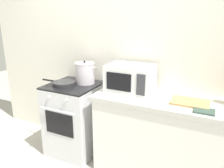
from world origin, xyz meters
TOP-DOWN VIEW (x-y plane):
  - back_wall at (0.30, 0.97)m, footprint 4.40×0.10m
  - lower_cabinet_right at (0.90, 0.62)m, footprint 1.64×0.56m
  - countertop_right at (0.90, 0.62)m, footprint 1.70×0.60m
  - stove at (-0.35, 0.60)m, footprint 0.60×0.64m
  - stock_pot at (-0.24, 0.72)m, footprint 0.33×0.25m
  - frying_pan at (-0.42, 0.52)m, footprint 0.47×0.27m
  - microwave at (0.38, 0.68)m, footprint 0.50×0.37m
  - cutting_board at (1.04, 0.60)m, footprint 0.36×0.26m
  - oven_mitt at (1.18, 0.44)m, footprint 0.18×0.14m

SIDE VIEW (x-z plane):
  - lower_cabinet_right at x=0.90m, z-range 0.00..0.88m
  - stove at x=-0.35m, z-range 0.00..0.92m
  - countertop_right at x=0.90m, z-range 0.88..0.92m
  - oven_mitt at x=1.18m, z-range 0.92..0.94m
  - cutting_board at x=1.04m, z-range 0.92..0.94m
  - frying_pan at x=-0.42m, z-range 0.92..0.97m
  - stock_pot at x=-0.24m, z-range 0.91..1.19m
  - microwave at x=0.38m, z-range 0.92..1.22m
  - back_wall at x=0.30m, z-range 0.00..2.50m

